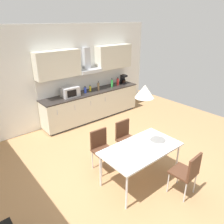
# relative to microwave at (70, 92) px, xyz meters

# --- Properties ---
(ground_plane) EXTENTS (8.62, 8.56, 0.02)m
(ground_plane) POSITION_rel_microwave_xyz_m (-0.30, -2.55, -1.04)
(ground_plane) COLOR #9E754C
(wall_back) EXTENTS (6.90, 0.10, 2.83)m
(wall_back) POSITION_rel_microwave_xyz_m (-0.30, 0.36, 0.39)
(wall_back) COLOR white
(wall_back) RESTS_ON ground_plane
(kitchen_counter) EXTENTS (3.25, 0.64, 0.89)m
(kitchen_counter) POSITION_rel_microwave_xyz_m (0.75, 0.00, -0.58)
(kitchen_counter) COLOR #333333
(kitchen_counter) RESTS_ON ground_plane
(backsplash_tile) EXTENTS (3.23, 0.02, 0.50)m
(backsplash_tile) POSITION_rel_microwave_xyz_m (0.75, 0.30, 0.11)
(backsplash_tile) COLOR silver
(backsplash_tile) RESTS_ON kitchen_counter
(upper_wall_cabinets) EXTENTS (3.23, 0.40, 0.72)m
(upper_wall_cabinets) POSITION_rel_microwave_xyz_m (0.75, 0.14, 0.78)
(upper_wall_cabinets) COLOR beige
(microwave) EXTENTS (0.48, 0.35, 0.28)m
(microwave) POSITION_rel_microwave_xyz_m (0.00, 0.00, 0.00)
(microwave) COLOR #ADADB2
(microwave) RESTS_ON kitchen_counter
(coffee_maker) EXTENTS (0.18, 0.19, 0.30)m
(coffee_maker) POSITION_rel_microwave_xyz_m (2.07, 0.03, 0.01)
(coffee_maker) COLOR black
(coffee_maker) RESTS_ON kitchen_counter
(bottle_yellow) EXTENTS (0.07, 0.07, 0.19)m
(bottle_yellow) POSITION_rel_microwave_xyz_m (0.72, 0.05, -0.06)
(bottle_yellow) COLOR yellow
(bottle_yellow) RESTS_ON kitchen_counter
(bottle_red) EXTENTS (0.08, 0.08, 0.27)m
(bottle_red) POSITION_rel_microwave_xyz_m (1.80, -0.01, -0.02)
(bottle_red) COLOR red
(bottle_red) RESTS_ON kitchen_counter
(bottle_green) EXTENTS (0.07, 0.07, 0.28)m
(bottle_green) POSITION_rel_microwave_xyz_m (1.52, -0.04, -0.02)
(bottle_green) COLOR green
(bottle_green) RESTS_ON kitchen_counter
(bottle_brown) EXTENTS (0.07, 0.07, 0.29)m
(bottle_brown) POSITION_rel_microwave_xyz_m (0.97, -0.04, -0.02)
(bottle_brown) COLOR brown
(bottle_brown) RESTS_ON kitchen_counter
(bottle_blue) EXTENTS (0.08, 0.08, 0.21)m
(bottle_blue) POSITION_rel_microwave_xyz_m (0.51, 0.00, -0.05)
(bottle_blue) COLOR blue
(bottle_blue) RESTS_ON kitchen_counter
(dining_table) EXTENTS (1.50, 0.83, 0.74)m
(dining_table) POSITION_rel_microwave_xyz_m (-0.25, -3.01, -0.33)
(dining_table) COLOR white
(dining_table) RESTS_ON ground_plane
(chair_near_right) EXTENTS (0.42, 0.42, 0.87)m
(chair_near_right) POSITION_rel_microwave_xyz_m (0.10, -3.81, -0.50)
(chair_near_right) COLOR #4C2D1E
(chair_near_right) RESTS_ON ground_plane
(chair_far_left) EXTENTS (0.42, 0.42, 0.87)m
(chair_far_left) POSITION_rel_microwave_xyz_m (-0.58, -2.22, -0.50)
(chair_far_left) COLOR #4C2D1E
(chair_far_left) RESTS_ON ground_plane
(chair_far_right) EXTENTS (0.40, 0.40, 0.87)m
(chair_far_right) POSITION_rel_microwave_xyz_m (0.09, -2.22, -0.50)
(chair_far_right) COLOR #4C2D1E
(chair_far_right) RESTS_ON ground_plane
(pendant_lamp) EXTENTS (0.32, 0.32, 0.22)m
(pendant_lamp) POSITION_rel_microwave_xyz_m (-0.25, -3.01, 0.81)
(pendant_lamp) COLOR silver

